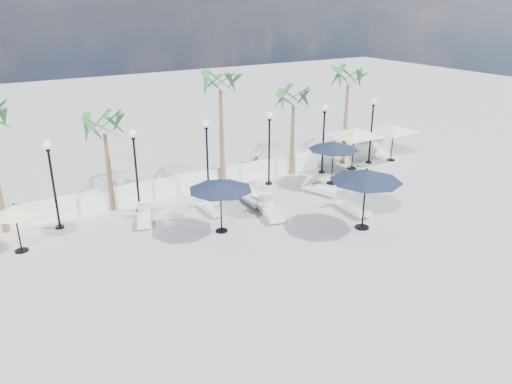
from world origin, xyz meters
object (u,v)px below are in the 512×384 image
parasol_cream_sq_b (394,126)px  parasol_cream_small (14,211)px  lounger_2 (211,207)px  lounger_7 (322,189)px  lounger_4 (252,200)px  parasol_cream_sq_a (355,129)px  parasol_navy_mid (334,146)px  lounger_6 (352,206)px  parasol_navy_right (366,176)px  parasol_navy_left (220,185)px  lounger_5 (270,211)px  lounger_1 (144,218)px  lounger_3 (257,195)px

parasol_cream_sq_b → parasol_cream_small: 20.72m
lounger_2 → lounger_7: lounger_7 is taller
lounger_4 → parasol_cream_sq_a: parasol_cream_sq_a is taller
parasol_navy_mid → parasol_cream_sq_b: bearing=13.3°
lounger_2 → lounger_6: bearing=-31.6°
parasol_navy_mid → parasol_navy_right: (-2.35, -4.95, 0.29)m
lounger_2 → parasol_navy_left: (-0.53, -2.10, 1.83)m
lounger_5 → parasol_cream_sq_b: parasol_cream_sq_b is taller
lounger_2 → parasol_navy_mid: parasol_navy_mid is taller
lounger_4 → parasol_navy_left: parasol_navy_left is taller
parasol_navy_mid → parasol_navy_right: size_ratio=0.88×
lounger_2 → lounger_5: (2.05, -1.85, 0.03)m
lounger_7 → parasol_cream_small: bearing=154.4°
lounger_1 → lounger_2: 3.05m
lounger_7 → parasol_navy_left: (-6.29, -1.29, 1.80)m
parasol_navy_mid → parasol_cream_sq_b: (5.63, 1.33, 0.07)m
lounger_6 → lounger_7: lounger_6 is taller
lounger_7 → parasol_cream_sq_b: bearing=-3.3°
lounger_3 → parasol_cream_small: bearing=179.7°
lounger_4 → lounger_7: bearing=-6.0°
lounger_1 → parasol_navy_right: size_ratio=0.63×
parasol_navy_left → parasol_cream_sq_b: size_ratio=0.57×
lounger_4 → parasol_cream_small: bearing=-178.3°
parasol_cream_sq_b → parasol_navy_left: bearing=-165.2°
lounger_4 → lounger_5: size_ratio=0.75×
lounger_2 → parasol_navy_right: (4.75, -4.87, 2.13)m
lounger_5 → parasol_cream_small: bearing=-178.3°
parasol_navy_mid → parasol_cream_small: size_ratio=1.32×
parasol_navy_right → parasol_cream_sq_b: 10.16m
parasol_navy_left → parasol_navy_right: parasol_navy_right is taller
lounger_6 → parasol_cream_small: (-13.48, 3.61, 1.44)m
lounger_2 → lounger_3: 2.53m
parasol_cream_sq_a → lounger_3: bearing=-169.3°
lounger_4 → parasol_cream_sq_a: 8.01m
parasol_cream_sq_a → parasol_cream_small: parasol_cream_sq_a is taller
lounger_1 → parasol_cream_sq_b: parasol_cream_sq_b is taller
lounger_2 → parasol_cream_small: 8.10m
lounger_1 → lounger_2: bearing=10.8°
parasol_cream_sq_a → parasol_navy_right: bearing=-128.0°
lounger_4 → lounger_1: bearing=178.1°
lounger_3 → parasol_navy_left: size_ratio=0.78×
lounger_4 → parasol_navy_left: 3.76m
lounger_3 → lounger_5: size_ratio=0.95×
lounger_6 → parasol_navy_left: size_ratio=0.81×
lounger_5 → lounger_1: bearing=169.9°
lounger_1 → parasol_navy_left: (2.50, -2.49, 1.83)m
lounger_4 → lounger_7: (3.67, -0.66, 0.06)m
lounger_5 → parasol_navy_left: 3.15m
parasol_navy_right → parasol_cream_small: 13.73m
lounger_4 → parasol_cream_sq_a: bearing=15.8°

